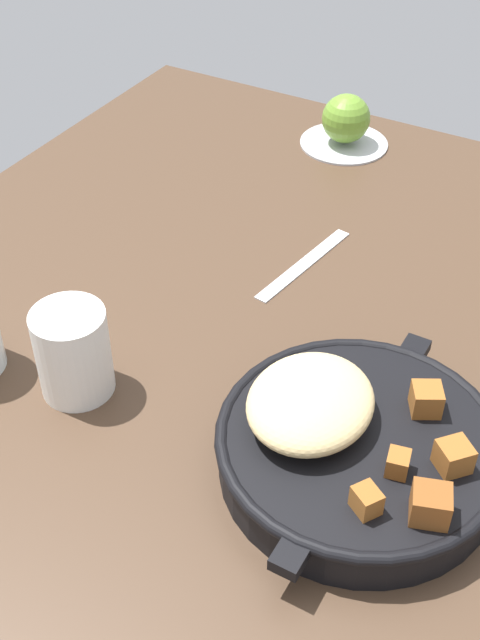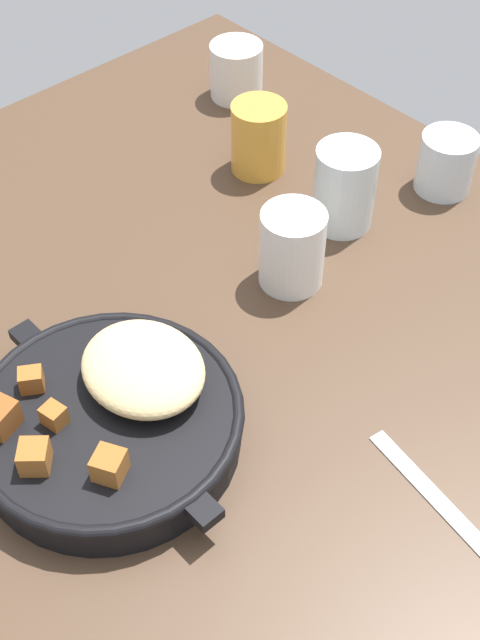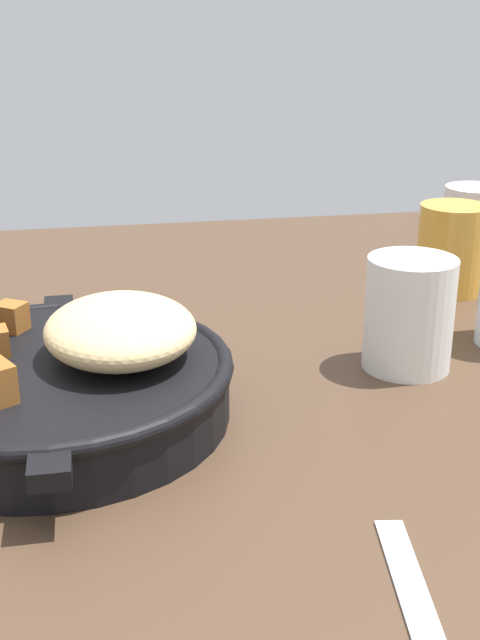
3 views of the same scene
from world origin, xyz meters
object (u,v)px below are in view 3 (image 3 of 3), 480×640
at_px(ceramic_mug_white, 473,218).
at_px(white_creamer_pitcher, 409,314).
at_px(juice_glass_amber, 451,249).
at_px(cast_iron_skillet, 64,377).
at_px(butter_knife, 424,626).

bearing_deg(ceramic_mug_white, white_creamer_pitcher, -33.35).
height_order(juice_glass_amber, ceramic_mug_white, juice_glass_amber).
distance_m(cast_iron_skillet, ceramic_mug_white, 0.60).
bearing_deg(juice_glass_amber, white_creamer_pitcher, -33.42).
height_order(juice_glass_amber, white_creamer_pitcher, white_creamer_pitcher).
xyz_separation_m(ceramic_mug_white, white_creamer_pitcher, (0.32, -0.21, 0.01)).
xyz_separation_m(juice_glass_amber, white_creamer_pitcher, (0.17, -0.11, 0.00)).
relative_size(juice_glass_amber, ceramic_mug_white, 1.19).
height_order(cast_iron_skillet, ceramic_mug_white, cast_iron_skillet).
xyz_separation_m(butter_knife, juice_glass_amber, (-0.46, 0.22, 0.04)).
height_order(cast_iron_skillet, butter_knife, cast_iron_skillet).
relative_size(cast_iron_skillet, white_creamer_pitcher, 3.19).
xyz_separation_m(butter_knife, white_creamer_pitcher, (-0.29, 0.10, 0.04)).
xyz_separation_m(cast_iron_skillet, butter_knife, (0.25, 0.17, -0.03)).
distance_m(butter_knife, juice_glass_amber, 0.51).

